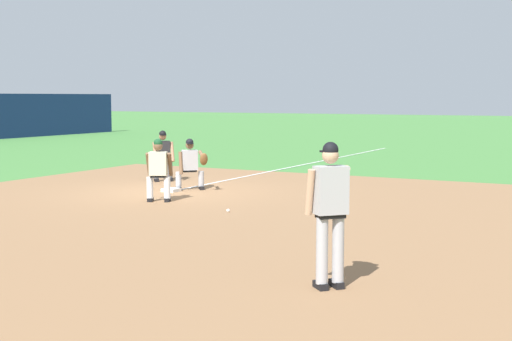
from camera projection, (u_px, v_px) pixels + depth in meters
name	position (u px, v px, depth m)	size (l,w,h in m)	color
ground_plane	(171.00, 192.00, 18.17)	(160.00, 160.00, 0.00)	#47843D
infield_dirt_patch	(224.00, 224.00, 13.57)	(18.00, 18.00, 0.01)	#936B47
foul_line_stripe	(310.00, 163.00, 25.83)	(17.48, 0.10, 0.00)	white
first_base_bag	(171.00, 190.00, 18.17)	(0.38, 0.38, 0.09)	white
baseball	(228.00, 211.00, 14.93)	(0.07, 0.07, 0.07)	white
pitcher	(330.00, 206.00, 8.91)	(0.85, 0.55, 1.86)	black
first_baseman	(191.00, 162.00, 18.41)	(0.74, 1.08, 1.34)	black
baserunner	(158.00, 168.00, 16.36)	(0.60, 0.67, 1.46)	black
umpire	(163.00, 154.00, 20.34)	(0.67, 0.67, 1.46)	black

